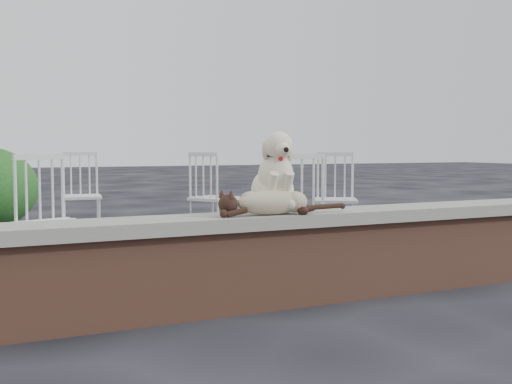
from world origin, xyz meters
name	(u,v)px	position (x,y,z in m)	size (l,w,h in m)	color
ground	(321,299)	(0.00, 0.00, 0.00)	(60.00, 60.00, 0.00)	black
brick_wall	(321,261)	(0.00, 0.00, 0.25)	(6.00, 0.30, 0.50)	brown
capstone	(321,217)	(0.00, 0.00, 0.54)	(6.20, 0.40, 0.08)	slate
dog	(272,171)	(-0.32, 0.06, 0.84)	(0.34, 0.44, 0.52)	beige
cat	(272,201)	(-0.40, -0.09, 0.67)	(1.00, 0.24, 0.17)	tan
chair_c	(291,213)	(0.27, 0.90, 0.47)	(0.56, 0.56, 0.94)	white
chair_b	(81,195)	(-0.89, 3.55, 0.47)	(0.56, 0.56, 0.94)	white
chair_a	(53,221)	(-1.52, 1.13, 0.47)	(0.56, 0.56, 0.94)	white
chair_e	(215,197)	(0.34, 2.71, 0.47)	(0.56, 0.56, 0.94)	white
chair_d	(336,199)	(1.37, 1.96, 0.47)	(0.56, 0.56, 0.94)	white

